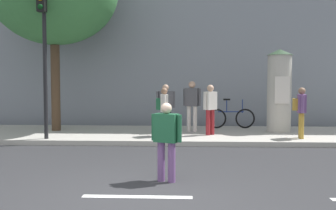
% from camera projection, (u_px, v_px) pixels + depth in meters
% --- Properties ---
extents(ground_plane, '(80.00, 80.00, 0.00)m').
position_uv_depth(ground_plane, '(137.00, 197.00, 6.44)').
color(ground_plane, '#2B2B2D').
extents(sidewalk_curb, '(36.00, 4.00, 0.15)m').
position_uv_depth(sidewalk_curb, '(163.00, 135.00, 13.42)').
color(sidewalk_curb, '#B2ADA3').
rests_on(sidewalk_curb, ground_plane).
extents(lane_markings, '(25.80, 0.16, 0.01)m').
position_uv_depth(lane_markings, '(137.00, 197.00, 6.44)').
color(lane_markings, silver).
rests_on(lane_markings, ground_plane).
extents(building_backdrop, '(36.00, 5.00, 10.69)m').
position_uv_depth(building_backdrop, '(169.00, 5.00, 18.09)').
color(building_backdrop, gray).
rests_on(building_backdrop, ground_plane).
extents(traffic_light, '(0.24, 0.45, 4.49)m').
position_uv_depth(traffic_light, '(43.00, 38.00, 11.64)').
color(traffic_light, black).
rests_on(traffic_light, sidewalk_curb).
extents(poster_column, '(0.88, 0.88, 2.81)m').
position_uv_depth(poster_column, '(279.00, 90.00, 13.47)').
color(poster_column, '#B2ADA3').
rests_on(poster_column, sidewalk_curb).
extents(pedestrian_in_dark_shirt, '(0.57, 0.49, 1.48)m').
position_uv_depth(pedestrian_in_dark_shirt, '(167.00, 135.00, 7.40)').
color(pedestrian_in_dark_shirt, '#724C84').
rests_on(pedestrian_in_dark_shirt, ground_plane).
extents(pedestrian_with_backpack, '(0.63, 0.46, 1.62)m').
position_uv_depth(pedestrian_with_backpack, '(166.00, 104.00, 13.33)').
color(pedestrian_with_backpack, black).
rests_on(pedestrian_with_backpack, sidewalk_curb).
extents(pedestrian_in_red_top, '(0.44, 0.64, 1.54)m').
position_uv_depth(pedestrian_in_red_top, '(301.00, 108.00, 11.97)').
color(pedestrian_in_red_top, '#B78C33').
rests_on(pedestrian_in_red_top, sidewalk_curb).
extents(pedestrian_tallest, '(0.40, 0.59, 1.52)m').
position_uv_depth(pedestrian_tallest, '(163.00, 108.00, 12.46)').
color(pedestrian_tallest, '#724C84').
rests_on(pedestrian_tallest, sidewalk_curb).
extents(pedestrian_with_bag, '(0.45, 0.44, 1.62)m').
position_uv_depth(pedestrian_with_bag, '(210.00, 106.00, 12.72)').
color(pedestrian_with_bag, maroon).
rests_on(pedestrian_with_bag, sidewalk_curb).
extents(pedestrian_near_pole, '(0.60, 0.37, 1.73)m').
position_uv_depth(pedestrian_near_pole, '(192.00, 102.00, 13.56)').
color(pedestrian_near_pole, silver).
rests_on(pedestrian_near_pole, sidewalk_curb).
extents(bicycle_leaning, '(1.77, 0.15, 1.09)m').
position_uv_depth(bicycle_leaning, '(231.00, 118.00, 14.56)').
color(bicycle_leaning, black).
rests_on(bicycle_leaning, sidewalk_curb).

